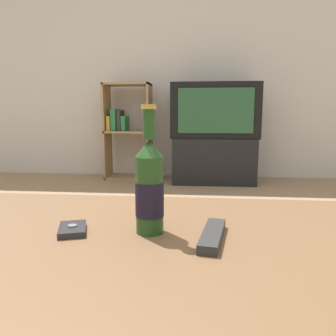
{
  "coord_description": "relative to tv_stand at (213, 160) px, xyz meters",
  "views": [
    {
      "loc": [
        0.13,
        -0.63,
        0.67
      ],
      "look_at": [
        0.03,
        0.37,
        0.51
      ],
      "focal_mm": 35.0,
      "sensor_mm": 36.0,
      "label": 1
    }
  ],
  "objects": [
    {
      "name": "tv_stand",
      "position": [
        0.0,
        0.0,
        0.0
      ],
      "size": [
        0.81,
        0.49,
        0.45
      ],
      "color": "black",
      "rests_on": "ground_plane"
    },
    {
      "name": "television",
      "position": [
        0.0,
        -0.0,
        0.49
      ],
      "size": [
        0.85,
        0.46,
        0.53
      ],
      "color": "black",
      "rests_on": "tv_stand"
    },
    {
      "name": "cell_phone",
      "position": [
        -0.43,
        -2.65,
        0.19
      ],
      "size": [
        0.08,
        0.1,
        0.02
      ],
      "rotation": [
        0.0,
        0.0,
        0.33
      ],
      "color": "#232328",
      "rests_on": "coffee_table"
    },
    {
      "name": "coffee_table",
      "position": [
        -0.27,
        -2.7,
        0.14
      ],
      "size": [
        1.33,
        0.8,
        0.41
      ],
      "color": "brown",
      "rests_on": "ground_plane"
    },
    {
      "name": "bookshelf",
      "position": [
        -0.93,
        0.11,
        0.3
      ],
      "size": [
        0.48,
        0.3,
        1.0
      ],
      "color": "#99754C",
      "rests_on": "ground_plane"
    },
    {
      "name": "beer_bottle",
      "position": [
        -0.25,
        -2.63,
        0.29
      ],
      "size": [
        0.06,
        0.06,
        0.29
      ],
      "color": "#1E4219",
      "rests_on": "coffee_table"
    },
    {
      "name": "remote_control",
      "position": [
        -0.11,
        -2.66,
        0.2
      ],
      "size": [
        0.07,
        0.18,
        0.02
      ],
      "rotation": [
        0.0,
        0.0,
        -0.16
      ],
      "color": "#282828",
      "rests_on": "coffee_table"
    },
    {
      "name": "back_wall",
      "position": [
        -0.27,
        0.32,
        1.08
      ],
      "size": [
        8.0,
        0.05,
        2.6
      ],
      "color": "beige",
      "rests_on": "ground_plane"
    }
  ]
}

